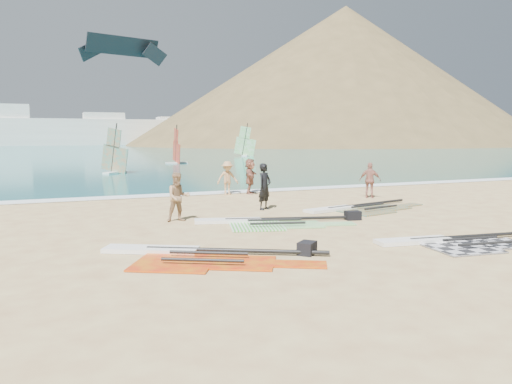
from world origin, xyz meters
name	(u,v)px	position (x,y,z in m)	size (l,w,h in m)	color
ground	(333,237)	(0.00, 0.00, 0.00)	(300.00, 300.00, 0.00)	#CEBA79
sea	(74,147)	(0.00, 132.00, 0.00)	(300.00, 240.00, 0.06)	#0D5561
surf_line	(210,194)	(0.00, 12.30, 0.00)	(300.00, 1.20, 0.04)	white
far_town	(13,130)	(-15.72, 150.00, 4.49)	(160.00, 8.00, 12.00)	white
headland_main	(343,145)	(85.00, 130.00, 0.00)	(143.00, 143.00, 45.00)	brown
headland_minor	(407,143)	(120.00, 140.00, 0.00)	(70.00, 70.00, 28.00)	brown
rig_grey	(455,243)	(2.62, -2.30, 0.05)	(5.38, 2.46, 0.20)	#242426
rig_green	(261,223)	(-1.16, 2.85, 0.05)	(5.53, 2.97, 0.20)	green
rig_orange	(359,209)	(3.94, 4.34, 0.05)	(5.89, 2.93, 0.20)	orange
rig_red	(191,256)	(-4.75, -0.85, 0.05)	(5.40, 4.25, 0.20)	red
gear_bag_near	(307,248)	(-1.86, -1.70, 0.17)	(0.53, 0.38, 0.34)	black
gear_bag_far	(353,215)	(2.29, 2.34, 0.16)	(0.55, 0.38, 0.33)	black
person_wetsuit	(265,187)	(0.36, 5.96, 0.97)	(0.70, 0.46, 1.93)	black
beachgoer_left	(178,197)	(-3.67, 4.57, 0.88)	(0.86, 0.67, 1.77)	#A67E58
beachgoer_mid	(227,178)	(0.73, 11.50, 0.88)	(1.13, 0.65, 1.76)	tan
beachgoer_back	(370,180)	(6.74, 7.44, 0.88)	(1.03, 0.43, 1.77)	#AE6F5D
beachgoer_right	(250,176)	(2.00, 11.50, 0.94)	(1.73, 0.55, 1.87)	#A0614C
windsurfer_left	(114,159)	(-2.76, 28.61, 1.22)	(2.07, 2.03, 4.10)	white
windsurfer_centre	(176,152)	(5.37, 40.65, 1.26)	(2.37, 2.87, 4.28)	white
windsurfer_right	(245,147)	(19.45, 55.58, 1.40)	(2.99, 2.77, 4.93)	white
kitesurf_kite	(123,48)	(0.41, 43.39, 12.45)	(9.25, 3.15, 2.89)	black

